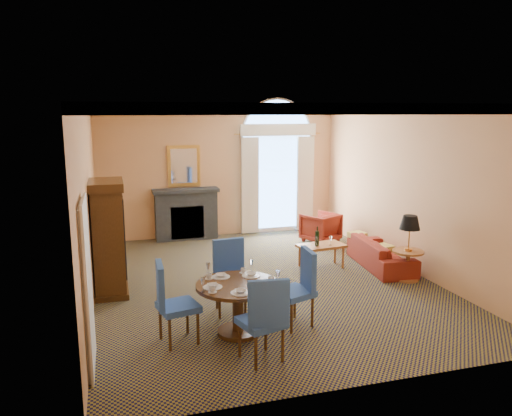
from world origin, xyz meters
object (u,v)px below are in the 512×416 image
object	(u,v)px
dining_table	(238,296)
sofa	(381,253)
armchair	(320,227)
armoire	(109,239)
coffee_table	(321,246)
side_table	(409,240)

from	to	relation	value
dining_table	sofa	world-z (taller)	dining_table
armchair	armoire	bearing A→B (deg)	-2.73
armoire	dining_table	distance (m)	2.85
dining_table	sofa	distance (m)	4.18
dining_table	armchair	size ratio (longest dim) A/B	1.53
armoire	sofa	world-z (taller)	armoire
armoire	coffee_table	xyz separation A→B (m)	(4.09, 0.26, -0.50)
sofa	armoire	bearing A→B (deg)	95.61
armoire	sofa	xyz separation A→B (m)	(5.27, -0.04, -0.67)
dining_table	side_table	bearing A→B (deg)	20.30
sofa	armchair	size ratio (longest dim) A/B	2.46
armoire	armchair	size ratio (longest dim) A/B	2.54
sofa	side_table	xyz separation A→B (m)	(0.05, -0.87, 0.50)
dining_table	coffee_table	world-z (taller)	dining_table
sofa	coffee_table	world-z (taller)	coffee_table
coffee_table	sofa	bearing A→B (deg)	-22.12
dining_table	side_table	xyz separation A→B (m)	(3.60, 1.33, 0.22)
sofa	coffee_table	bearing A→B (deg)	81.69
dining_table	coffee_table	distance (m)	3.44
sofa	coffee_table	xyz separation A→B (m)	(-1.18, 0.30, 0.17)
dining_table	side_table	distance (m)	3.84
sofa	side_table	size ratio (longest dim) A/B	1.58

